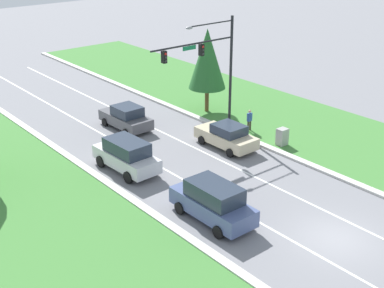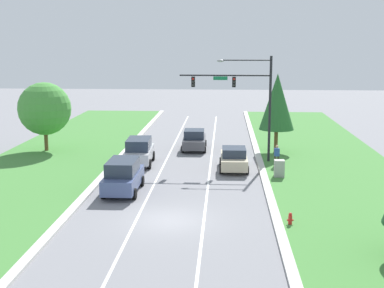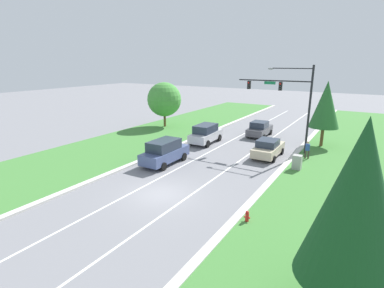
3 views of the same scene
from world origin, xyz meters
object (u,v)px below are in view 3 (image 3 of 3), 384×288
Objects in this scene: conifer_near_right_tree at (357,202)px; fire_hydrant at (247,217)px; silver_suv at (206,134)px; conifer_far_right_tree at (326,105)px; champagne_sedan at (268,148)px; traffic_signal_mast at (289,95)px; oak_near_left_tree at (164,99)px; slate_blue_suv at (165,152)px; pedestrian at (307,149)px; graphite_sedan at (260,129)px; utility_cabinet at (297,163)px.

fire_hydrant is at bearing 139.74° from conifer_near_right_tree.
conifer_far_right_tree is at bearing 22.41° from silver_suv.
fire_hydrant is 18.97m from conifer_far_right_tree.
conifer_far_right_tree is at bearing 87.01° from fire_hydrant.
champagne_sedan is 6.55× the size of fire_hydrant.
traffic_signal_mast is 17.31m from oak_near_left_tree.
traffic_signal_mast is at bearing -128.24° from conifer_far_right_tree.
slate_blue_suv reaches higher than pedestrian.
conifer_far_right_tree is at bearing 49.92° from slate_blue_suv.
conifer_far_right_tree is at bearing -103.55° from pedestrian.
pedestrian is at bearing 17.37° from champagne_sedan.
champagne_sedan reaches higher than fire_hydrant.
graphite_sedan is 0.77× the size of oak_near_left_tree.
silver_suv is at bearing 161.36° from utility_cabinet.
utility_cabinet is at bearing 87.63° from fire_hydrant.
fire_hydrant is (1.88, -14.89, -5.13)m from traffic_signal_mast.
conifer_far_right_tree is (0.97, 18.51, 4.04)m from fire_hydrant.
fire_hydrant is 0.12× the size of oak_near_left_tree.
fire_hydrant is at bearing -55.73° from silver_suv.
conifer_near_right_tree reaches higher than champagne_sedan.
slate_blue_suv reaches higher than graphite_sedan.
utility_cabinet is at bearing -20.93° from silver_suv.
fire_hydrant is (9.75, -5.68, -0.72)m from slate_blue_suv.
fire_hydrant is (-0.41, -9.96, -0.29)m from utility_cabinet.
silver_suv is at bearing -10.08° from pedestrian.
slate_blue_suv is at bearing -137.78° from champagne_sedan.
silver_suv is 12.50m from conifer_far_right_tree.
fire_hydrant is at bearing -78.09° from champagne_sedan.
pedestrian is 0.24× the size of conifer_near_right_tree.
silver_suv is 16.78m from fire_hydrant.
champagne_sedan is at bearing 8.98° from pedestrian.
oak_near_left_tree reaches higher than fire_hydrant.
oak_near_left_tree is at bearing -178.59° from conifer_far_right_tree.
conifer_near_right_tree is (11.12, -23.85, 3.46)m from graphite_sedan.
traffic_signal_mast is 6.57× the size of utility_cabinet.
champagne_sedan is 3.43m from pedestrian.
traffic_signal_mast is at bearing -49.35° from graphite_sedan.
slate_blue_suv is 14.36m from graphite_sedan.
oak_near_left_tree is (-8.83, 4.55, 2.66)m from silver_suv.
utility_cabinet is (10.40, -3.51, -0.43)m from silver_suv.
utility_cabinet is at bearing -22.73° from oak_near_left_tree.
pedestrian is (0.14, 3.31, 0.31)m from utility_cabinet.
conifer_near_right_tree is 23.16m from conifer_far_right_tree.
conifer_far_right_tree reaches higher than utility_cabinet.
oak_near_left_tree is at bearing -174.28° from graphite_sedan.
oak_near_left_tree is at bearing 150.46° from silver_suv.
fire_hydrant is at bearing 78.64° from pedestrian.
oak_near_left_tree is (-18.82, 18.02, 3.37)m from fire_hydrant.
slate_blue_suv reaches higher than fire_hydrant.
utility_cabinet is at bearing -93.71° from conifer_far_right_tree.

